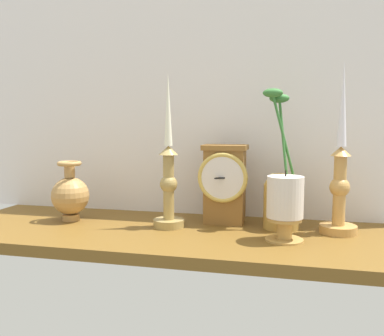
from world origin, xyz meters
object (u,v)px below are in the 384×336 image
at_px(candlestick_tall_center, 169,180).
at_px(brass_vase_bulbous, 70,194).
at_px(candlestick_tall_left, 340,181).
at_px(pillar_candle_front, 285,204).
at_px(mantel_clock, 225,183).
at_px(brass_vase_jar, 281,194).

height_order(candlestick_tall_center, brass_vase_bulbous, candlestick_tall_center).
height_order(candlestick_tall_left, candlestick_tall_center, candlestick_tall_left).
relative_size(candlestick_tall_center, pillar_candle_front, 2.43).
relative_size(candlestick_tall_left, candlestick_tall_center, 1.05).
distance_m(mantel_clock, pillar_candle_front, 0.19).
height_order(mantel_clock, brass_vase_bulbous, mantel_clock).
bearing_deg(brass_vase_jar, brass_vase_bulbous, -175.24).
height_order(mantel_clock, brass_vase_jar, brass_vase_jar).
bearing_deg(candlestick_tall_left, candlestick_tall_center, -175.06).
distance_m(candlestick_tall_center, brass_vase_bulbous, 0.26).
bearing_deg(candlestick_tall_center, candlestick_tall_left, 4.94).
bearing_deg(candlestick_tall_left, brass_vase_jar, 173.20).
distance_m(candlestick_tall_left, candlestick_tall_center, 0.37).
distance_m(mantel_clock, brass_vase_jar, 0.13).
height_order(candlestick_tall_left, brass_vase_jar, candlestick_tall_left).
bearing_deg(candlestick_tall_left, brass_vase_bulbous, -177.51).
height_order(candlestick_tall_center, pillar_candle_front, candlestick_tall_center).
bearing_deg(pillar_candle_front, candlestick_tall_center, 168.31).
xyz_separation_m(brass_vase_bulbous, pillar_candle_front, (0.51, -0.06, 0.01)).
bearing_deg(candlestick_tall_left, pillar_candle_front, -142.56).
relative_size(candlestick_tall_center, brass_vase_jar, 1.11).
distance_m(candlestick_tall_center, brass_vase_jar, 0.26).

